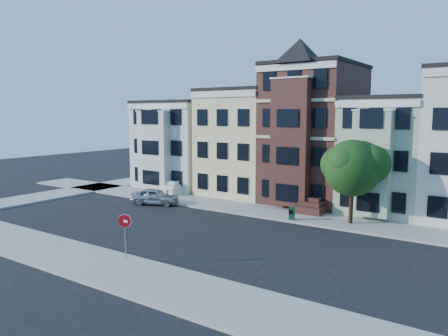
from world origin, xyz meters
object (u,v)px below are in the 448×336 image
Objects in this scene: stop_sign at (125,234)px; parked_car at (155,197)px; newspaper_box at (292,213)px; fire_hydrant at (167,196)px; street_tree at (352,172)px.

parked_car is at bearing 118.46° from stop_sign.
newspaper_box reaches higher than fire_hydrant.
parked_car is at bearing -170.65° from street_tree.
street_tree is 9.53× the size of fire_hydrant.
street_tree reaches higher than stop_sign.
street_tree is 16.52m from stop_sign.
parked_car is 12.65m from newspaper_box.
newspaper_box is 12.56m from fire_hydrant.
street_tree is at bearing -0.72° from newspaper_box.
newspaper_box is 1.21× the size of fire_hydrant.
newspaper_box is 0.34× the size of stop_sign.
stop_sign reaches higher than parked_car.
street_tree is at bearing -101.66° from parked_car.
street_tree is at bearing 4.08° from fire_hydrant.
stop_sign is at bearing -116.97° from street_tree.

